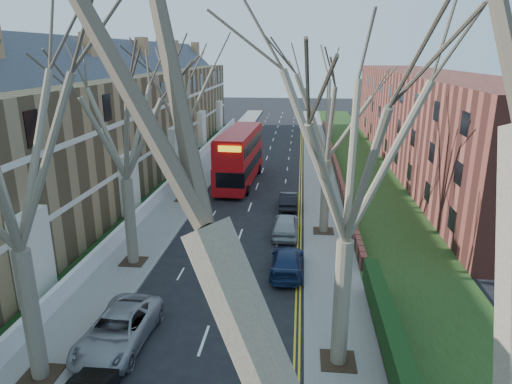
# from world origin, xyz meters

# --- Properties ---
(pavement_left) EXTENTS (3.00, 102.00, 0.12)m
(pavement_left) POSITION_xyz_m (-6.00, 39.00, 0.06)
(pavement_left) COLOR slate
(pavement_left) RESTS_ON ground
(pavement_right) EXTENTS (3.00, 102.00, 0.12)m
(pavement_right) POSITION_xyz_m (6.00, 39.00, 0.06)
(pavement_right) COLOR slate
(pavement_right) RESTS_ON ground
(terrace_left) EXTENTS (9.70, 78.00, 13.60)m
(terrace_left) POSITION_xyz_m (-13.65, 31.00, 5.53)
(terrace_left) COLOR #97784D
(terrace_left) RESTS_ON ground
(flats_right) EXTENTS (13.97, 54.00, 10.00)m
(flats_right) POSITION_xyz_m (17.46, 43.00, 4.98)
(flats_right) COLOR brown
(flats_right) RESTS_ON ground
(front_wall_left) EXTENTS (0.30, 78.00, 1.00)m
(front_wall_left) POSITION_xyz_m (-7.65, 31.00, 0.62)
(front_wall_left) COLOR white
(front_wall_left) RESTS_ON ground
(grass_verge_right) EXTENTS (6.00, 102.00, 0.06)m
(grass_verge_right) POSITION_xyz_m (10.50, 39.00, 0.15)
(grass_verge_right) COLOR #1E3312
(grass_verge_right) RESTS_ON ground
(tree_left_mid) EXTENTS (10.50, 10.50, 14.71)m
(tree_left_mid) POSITION_xyz_m (-5.70, 6.00, 9.56)
(tree_left_mid) COLOR #685D4A
(tree_left_mid) RESTS_ON ground
(tree_left_far) EXTENTS (10.15, 10.15, 14.22)m
(tree_left_far) POSITION_xyz_m (-5.70, 16.00, 9.24)
(tree_left_far) COLOR #685D4A
(tree_left_far) RESTS_ON ground
(tree_left_dist) EXTENTS (10.50, 10.50, 14.71)m
(tree_left_dist) POSITION_xyz_m (-5.70, 28.00, 9.56)
(tree_left_dist) COLOR #685D4A
(tree_left_dist) RESTS_ON ground
(tree_right_mid) EXTENTS (10.50, 10.50, 14.71)m
(tree_right_mid) POSITION_xyz_m (5.70, 8.00, 9.56)
(tree_right_mid) COLOR #685D4A
(tree_right_mid) RESTS_ON ground
(tree_right_far) EXTENTS (10.15, 10.15, 14.22)m
(tree_right_far) POSITION_xyz_m (5.70, 22.00, 9.24)
(tree_right_far) COLOR #685D4A
(tree_right_far) RESTS_ON ground
(double_decker_bus) EXTENTS (3.42, 12.03, 4.95)m
(double_decker_bus) POSITION_xyz_m (-1.76, 34.04, 2.44)
(double_decker_bus) COLOR #A60B0F
(double_decker_bus) RESTS_ON ground
(car_left_far) EXTENTS (2.69, 5.43, 1.48)m
(car_left_far) POSITION_xyz_m (-3.52, 8.32, 0.74)
(car_left_far) COLOR #929297
(car_left_far) RESTS_ON ground
(car_right_near) EXTENTS (1.90, 4.56, 1.32)m
(car_right_near) POSITION_xyz_m (3.39, 15.80, 0.66)
(car_right_near) COLOR #16264E
(car_right_near) RESTS_ON ground
(car_right_mid) EXTENTS (1.77, 4.40, 1.50)m
(car_right_mid) POSITION_xyz_m (3.09, 21.36, 0.75)
(car_right_mid) COLOR #9A9FA3
(car_right_mid) RESTS_ON ground
(car_right_far) EXTENTS (1.44, 3.99, 1.31)m
(car_right_far) POSITION_xyz_m (3.10, 27.13, 0.65)
(car_right_far) COLOR black
(car_right_far) RESTS_ON ground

